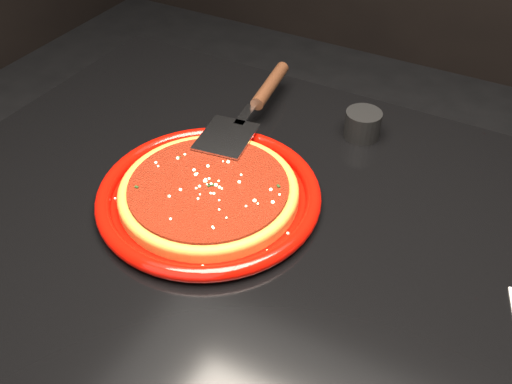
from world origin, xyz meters
TOP-DOWN VIEW (x-y plane):
  - plate at (-0.18, 0.02)m, footprint 0.39×0.39m
  - pizza_crust at (-0.18, 0.02)m, footprint 0.32×0.32m
  - pizza_crust_rim at (-0.18, 0.02)m, footprint 0.32×0.32m
  - pizza_sauce at (-0.18, 0.02)m, footprint 0.28×0.28m
  - parmesan_dusting at (-0.18, 0.02)m, footprint 0.22×0.22m
  - basil_flecks at (-0.18, 0.02)m, footprint 0.20×0.20m
  - pizza_server at (-0.21, 0.21)m, footprint 0.14×0.34m
  - ramekin at (-0.04, 0.28)m, footprint 0.06×0.06m

SIDE VIEW (x-z plane):
  - plate at x=-0.18m, z-range 0.75..0.77m
  - pizza_crust at x=-0.18m, z-range 0.76..0.77m
  - pizza_crust_rim at x=-0.18m, z-range 0.76..0.78m
  - ramekin at x=-0.04m, z-range 0.75..0.80m
  - pizza_sauce at x=-0.18m, z-range 0.77..0.78m
  - basil_flecks at x=-0.18m, z-range 0.78..0.78m
  - parmesan_dusting at x=-0.18m, z-range 0.78..0.79m
  - pizza_server at x=-0.21m, z-range 0.78..0.80m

